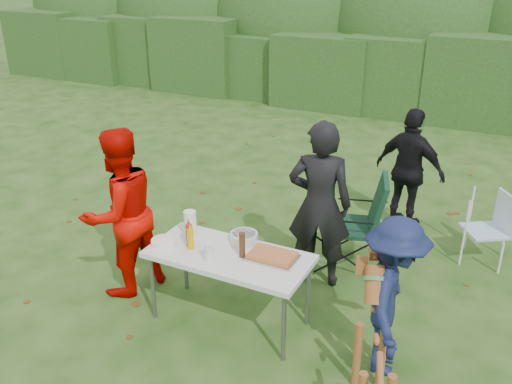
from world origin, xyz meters
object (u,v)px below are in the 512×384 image
at_px(person_cook, 320,205).
at_px(dog, 374,357).
at_px(person_black_puffy, 410,170).
at_px(mustard_bottle, 191,239).
at_px(child, 392,297).
at_px(folding_table, 229,259).
at_px(paper_towel_roll, 190,224).
at_px(beer_bottle, 242,245).
at_px(lawn_chair, 486,228).
at_px(ketchup_bottle, 189,235).
at_px(person_red_jacket, 120,213).
at_px(camping_chair, 354,221).

distance_m(person_cook, dog, 1.90).
distance_m(person_black_puffy, mustard_bottle, 3.15).
relative_size(child, dog, 1.27).
xyz_separation_m(folding_table, mustard_bottle, (-0.36, -0.07, 0.15)).
distance_m(person_cook, child, 1.43).
xyz_separation_m(person_black_puffy, paper_towel_roll, (-1.55, -2.60, 0.09)).
distance_m(person_cook, beer_bottle, 1.09).
bearing_deg(person_cook, mustard_bottle, 38.72).
relative_size(lawn_chair, ketchup_bottle, 3.72).
height_order(person_black_puffy, beer_bottle, person_black_puffy).
bearing_deg(dog, beer_bottle, 50.00).
bearing_deg(person_cook, person_black_puffy, -122.61).
height_order(person_red_jacket, person_black_puffy, person_red_jacket).
height_order(camping_chair, ketchup_bottle, camping_chair).
bearing_deg(ketchup_bottle, paper_towel_roll, 119.55).
height_order(camping_chair, mustard_bottle, camping_chair).
bearing_deg(folding_table, dog, -18.81).
xyz_separation_m(dog, beer_bottle, (-1.37, 0.52, 0.34)).
height_order(folding_table, beer_bottle, beer_bottle).
bearing_deg(ketchup_bottle, person_cook, 50.40).
distance_m(lawn_chair, paper_towel_roll, 3.37).
relative_size(person_black_puffy, mustard_bottle, 7.82).
xyz_separation_m(child, paper_towel_roll, (-1.99, 0.10, 0.17)).
bearing_deg(folding_table, person_red_jacket, 179.21).
relative_size(camping_chair, mustard_bottle, 5.34).
distance_m(person_red_jacket, beer_bottle, 1.38).
bearing_deg(paper_towel_roll, person_cook, 42.43).
xyz_separation_m(dog, mustard_bottle, (-1.87, 0.44, 0.32)).
bearing_deg(person_black_puffy, person_cook, 88.01).
height_order(beer_bottle, paper_towel_roll, paper_towel_roll).
bearing_deg(folding_table, lawn_chair, 48.27).
bearing_deg(mustard_bottle, person_cook, 52.88).
bearing_deg(folding_table, camping_chair, 64.96).
relative_size(folding_table, person_black_puffy, 0.96).
height_order(child, camping_chair, child).
bearing_deg(camping_chair, person_black_puffy, -121.63).
xyz_separation_m(person_cook, lawn_chair, (1.56, 1.25, -0.49)).
xyz_separation_m(folding_table, camping_chair, (0.72, 1.55, -0.15)).
xyz_separation_m(mustard_bottle, ketchup_bottle, (-0.04, 0.04, 0.01)).
xyz_separation_m(lawn_chair, mustard_bottle, (-2.41, -2.37, 0.43)).
xyz_separation_m(person_red_jacket, person_black_puffy, (2.30, 2.72, -0.09)).
bearing_deg(beer_bottle, folding_table, -175.93).
bearing_deg(paper_towel_roll, person_black_puffy, 59.15).
bearing_deg(child, mustard_bottle, 82.61).
height_order(person_cook, person_black_puffy, person_cook).
xyz_separation_m(ketchup_bottle, beer_bottle, (0.54, 0.04, 0.01)).
relative_size(folding_table, child, 1.07).
height_order(person_cook, ketchup_bottle, person_cook).
height_order(folding_table, dog, dog).
relative_size(person_cook, mustard_bottle, 8.97).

